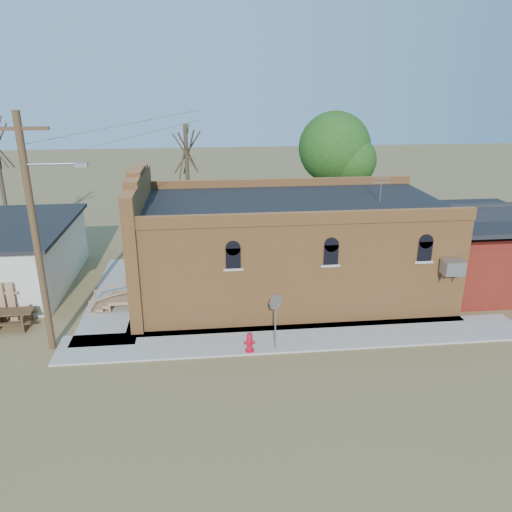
{
  "coord_description": "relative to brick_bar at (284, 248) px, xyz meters",
  "views": [
    {
      "loc": [
        -2.1,
        -16.76,
        10.04
      ],
      "look_at": [
        0.17,
        4.34,
        2.4
      ],
      "focal_mm": 35.0,
      "sensor_mm": 36.0,
      "label": 1
    }
  ],
  "objects": [
    {
      "name": "trash_barrel",
      "position": [
        -6.94,
        -1.6,
        -1.9
      ],
      "size": [
        0.49,
        0.49,
        0.72
      ],
      "primitive_type": "cylinder",
      "rotation": [
        0.0,
        0.0,
        -0.05
      ],
      "color": "navy",
      "rests_on": "sidewalk_west"
    },
    {
      "name": "stop_sign",
      "position": [
        -1.19,
        -5.49,
        -0.44
      ],
      "size": [
        0.54,
        0.44,
        2.37
      ],
      "rotation": [
        0.0,
        0.0,
        0.23
      ],
      "color": "gray",
      "rests_on": "sidewalk_south"
    },
    {
      "name": "picnic_table",
      "position": [
        -11.99,
        -2.29,
        -1.85
      ],
      "size": [
        1.85,
        1.45,
        0.74
      ],
      "rotation": [
        0.0,
        0.0,
        0.05
      ],
      "color": "#48311C",
      "rests_on": "ground"
    },
    {
      "name": "sidewalk_south",
      "position": [
        -0.14,
        -4.59,
        -2.3
      ],
      "size": [
        19.0,
        2.2,
        0.08
      ],
      "primitive_type": "cube",
      "color": "#9E9991",
      "rests_on": "ground"
    },
    {
      "name": "ground",
      "position": [
        -1.64,
        -5.49,
        -2.34
      ],
      "size": [
        120.0,
        120.0,
        0.0
      ],
      "primitive_type": "plane",
      "color": "olive",
      "rests_on": "ground"
    },
    {
      "name": "utility_pole",
      "position": [
        -9.79,
        -4.29,
        2.43
      ],
      "size": [
        3.12,
        0.26,
        9.0
      ],
      "color": "#46301C",
      "rests_on": "ground"
    },
    {
      "name": "tree_bare_near",
      "position": [
        -4.64,
        7.51,
        3.62
      ],
      "size": [
        2.8,
        2.8,
        7.65
      ],
      "color": "#463928",
      "rests_on": "ground"
    },
    {
      "name": "tree_leafy",
      "position": [
        4.36,
        8.01,
        3.59
      ],
      "size": [
        4.4,
        4.4,
        8.15
      ],
      "color": "#463928",
      "rests_on": "ground"
    },
    {
      "name": "red_shed",
      "position": [
        9.86,
        0.01,
        -0.07
      ],
      "size": [
        5.4,
        6.4,
        4.3
      ],
      "color": "#601E10",
      "rests_on": "ground"
    },
    {
      "name": "fire_hydrant",
      "position": [
        -2.19,
        -5.5,
        -1.89
      ],
      "size": [
        0.44,
        0.43,
        0.76
      ],
      "rotation": [
        0.0,
        0.0,
        0.35
      ],
      "color": "red",
      "rests_on": "sidewalk_south"
    },
    {
      "name": "brick_bar",
      "position": [
        0.0,
        0.0,
        0.0
      ],
      "size": [
        16.4,
        7.97,
        6.3
      ],
      "color": "#B77037",
      "rests_on": "ground"
    },
    {
      "name": "sidewalk_west",
      "position": [
        -7.94,
        0.51,
        -2.3
      ],
      "size": [
        2.6,
        10.0,
        0.08
      ],
      "primitive_type": "cube",
      "color": "#9E9991",
      "rests_on": "ground"
    }
  ]
}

